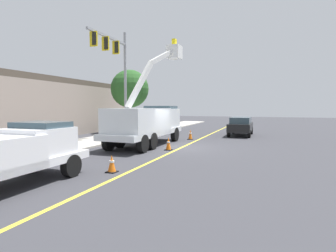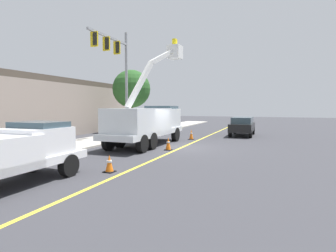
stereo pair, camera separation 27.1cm
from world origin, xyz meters
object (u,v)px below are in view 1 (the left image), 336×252
at_px(traffic_cone_mid_rear, 168,144).
at_px(traffic_signal_mast, 116,64).
at_px(passing_minivan, 241,125).
at_px(traffic_cone_trailing, 190,134).
at_px(traffic_cone_mid_front, 112,164).
at_px(utility_bucket_truck, 147,122).
at_px(service_pickup_truck, 6,154).

distance_m(traffic_cone_mid_rear, traffic_signal_mast, 8.58).
distance_m(passing_minivan, traffic_cone_trailing, 5.78).
bearing_deg(traffic_cone_mid_front, utility_bucket_truck, 17.12).
xyz_separation_m(service_pickup_truck, traffic_cone_trailing, (14.90, -1.20, -0.72)).
height_order(traffic_cone_mid_front, traffic_cone_trailing, traffic_cone_trailing).
bearing_deg(utility_bucket_truck, passing_minivan, -28.94).
bearing_deg(traffic_signal_mast, utility_bucket_truck, -114.58).
bearing_deg(service_pickup_truck, traffic_signal_mast, 18.20).
relative_size(traffic_cone_mid_rear, traffic_cone_trailing, 0.96).
bearing_deg(traffic_cone_mid_rear, utility_bucket_truck, 56.44).
relative_size(traffic_cone_trailing, traffic_signal_mast, 0.09).
relative_size(utility_bucket_truck, traffic_signal_mast, 0.95).
bearing_deg(traffic_cone_mid_front, traffic_signal_mast, 32.65).
bearing_deg(traffic_signal_mast, service_pickup_truck, -161.80).
distance_m(traffic_cone_mid_front, traffic_signal_mast, 12.23).
bearing_deg(traffic_cone_trailing, traffic_cone_mid_rear, -174.87).
bearing_deg(traffic_cone_mid_rear, traffic_cone_mid_front, -178.90).
xyz_separation_m(service_pickup_truck, traffic_signal_mast, (12.25, 4.03, 4.85)).
height_order(passing_minivan, traffic_cone_mid_front, passing_minivan).
distance_m(passing_minivan, traffic_cone_mid_front, 16.73).
xyz_separation_m(service_pickup_truck, passing_minivan, (19.62, -4.48, -0.15)).
bearing_deg(traffic_cone_mid_rear, passing_minivan, -14.84).
relative_size(traffic_cone_mid_rear, traffic_signal_mast, 0.09).
height_order(service_pickup_truck, traffic_cone_mid_front, service_pickup_truck).
bearing_deg(traffic_cone_trailing, traffic_signal_mast, 116.86).
bearing_deg(traffic_cone_trailing, traffic_cone_mid_front, -176.94).
distance_m(traffic_cone_mid_front, traffic_cone_trailing, 11.81).
xyz_separation_m(utility_bucket_truck, traffic_cone_trailing, (4.27, -1.69, -1.21)).
bearing_deg(passing_minivan, traffic_cone_mid_front, 170.88).
height_order(passing_minivan, traffic_cone_mid_rear, passing_minivan).
xyz_separation_m(traffic_cone_mid_front, traffic_cone_mid_rear, (6.06, 0.12, 0.04)).
distance_m(service_pickup_truck, traffic_cone_mid_rear, 9.36).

